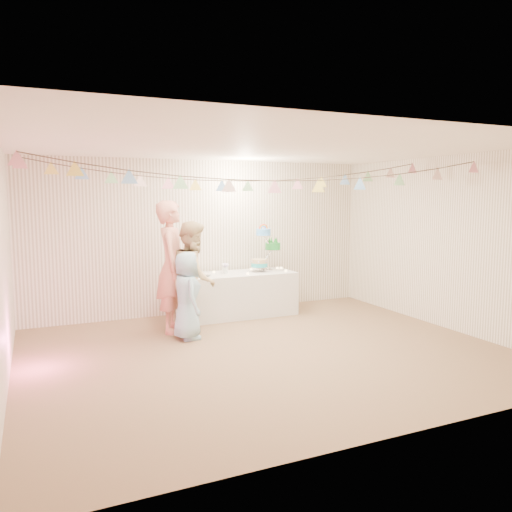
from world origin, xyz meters
name	(u,v)px	position (x,y,z in m)	size (l,w,h in m)	color
floor	(267,352)	(0.00, 0.00, 0.00)	(6.00, 6.00, 0.00)	brown
ceiling	(268,147)	(0.00, 0.00, 2.60)	(6.00, 6.00, 0.00)	white
back_wall	(205,237)	(0.00, 2.50, 1.30)	(6.00, 6.00, 0.00)	white
front_wall	(401,284)	(0.00, -2.50, 1.30)	(6.00, 6.00, 0.00)	white
left_wall	(1,265)	(-3.00, 0.00, 1.30)	(5.00, 5.00, 0.00)	white
right_wall	(448,243)	(3.00, 0.00, 1.30)	(5.00, 5.00, 0.00)	white
table	(237,294)	(0.40, 2.01, 0.36)	(1.92, 0.77, 0.72)	silver
cake_stand	(266,247)	(0.95, 2.06, 1.12)	(0.67, 0.39, 0.75)	silver
cake_bottom	(259,265)	(0.80, 2.00, 0.84)	(0.31, 0.31, 0.15)	#2ABCC4
cake_middle	(273,247)	(1.13, 2.15, 1.11)	(0.27, 0.27, 0.22)	#1E8E34
cake_top_tier	(263,233)	(0.89, 2.03, 1.38)	(0.25, 0.25, 0.19)	#51A5FE
platter	(201,274)	(-0.25, 1.96, 0.76)	(0.31, 0.31, 0.02)	white
posy	(225,266)	(0.20, 2.06, 0.84)	(0.15, 0.15, 0.17)	white
person_adult_a	(172,267)	(-0.84, 1.49, 0.97)	(0.71, 0.46, 1.94)	tan
person_adult_b	(194,277)	(-0.57, 1.30, 0.82)	(0.80, 0.62, 1.64)	#CFB17F
person_child	(187,296)	(-0.77, 1.01, 0.62)	(0.60, 0.39, 1.23)	#90B6CC
bunting_back	(235,171)	(0.00, 1.10, 2.35)	(5.60, 1.10, 0.40)	pink
bunting_front	(275,169)	(0.00, -0.20, 2.32)	(5.60, 0.90, 0.36)	#72A5E5
tealight_0	(194,277)	(-0.40, 1.86, 0.74)	(0.04, 0.04, 0.03)	#FFD88C
tealight_1	(214,272)	(0.05, 2.19, 0.74)	(0.04, 0.04, 0.03)	#FFD88C
tealight_2	(248,274)	(0.50, 1.79, 0.74)	(0.04, 0.04, 0.03)	#FFD88C
tealight_3	(251,269)	(0.75, 2.23, 0.74)	(0.04, 0.04, 0.03)	#FFD88C
tealight_4	(286,271)	(1.22, 1.83, 0.74)	(0.04, 0.04, 0.03)	#FFD88C
tealight_5	(281,268)	(1.30, 2.16, 0.74)	(0.04, 0.04, 0.03)	#FFD88C
tealight_6	(277,268)	(1.22, 2.17, 0.74)	(0.04, 0.04, 0.03)	#FFD88C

